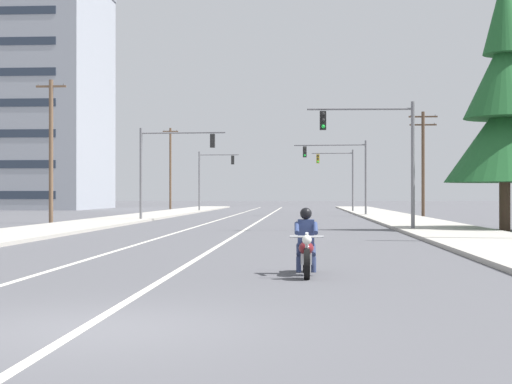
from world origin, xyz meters
name	(u,v)px	position (x,y,z in m)	size (l,w,h in m)	color
ground_plane	(94,328)	(0.00, 0.00, 0.00)	(400.00, 400.00, 0.00)	#515156
lane_stripe_center	(263,219)	(-0.13, 45.00, 0.00)	(0.16, 100.00, 0.01)	beige
lane_stripe_left	(222,219)	(-3.05, 45.00, 0.00)	(0.16, 100.00, 0.01)	beige
sidewalk_kerb_right	(407,221)	(9.47, 40.00, 0.07)	(4.40, 110.00, 0.14)	#ADA89E
sidewalk_kerb_left	(118,220)	(-9.47, 40.00, 0.07)	(4.40, 110.00, 0.14)	#ADA89E
motorcycle_with_rider	(306,248)	(2.80, 6.72, 0.59)	(0.70, 2.19, 1.46)	black
traffic_signal_near_right	(382,145)	(6.52, 26.93, 4.11)	(5.13, 0.48, 6.20)	slate
traffic_signal_near_left	(166,158)	(-6.35, 40.39, 4.15)	(5.79, 0.49, 6.20)	slate
traffic_signal_mid_right	(344,165)	(6.17, 53.33, 4.16)	(5.98, 0.56, 6.20)	slate
traffic_signal_mid_left	(210,172)	(-6.72, 68.14, 4.05)	(4.17, 0.37, 6.20)	slate
traffic_signal_far_right	(341,171)	(6.54, 65.80, 4.05)	(4.14, 0.37, 6.20)	slate
utility_pole_left_near	(51,149)	(-12.60, 35.86, 4.56)	(1.86, 0.26, 8.76)	brown
utility_pole_right_far	(423,160)	(12.36, 51.78, 4.56)	(2.28, 0.26, 8.39)	#4C3828
utility_pole_left_far	(170,167)	(-13.23, 81.57, 5.09)	(1.87, 0.26, 9.81)	brown
conifer_tree_right_verge_near	(505,111)	(12.42, 27.42, 5.77)	(5.72, 5.72, 12.59)	#423023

